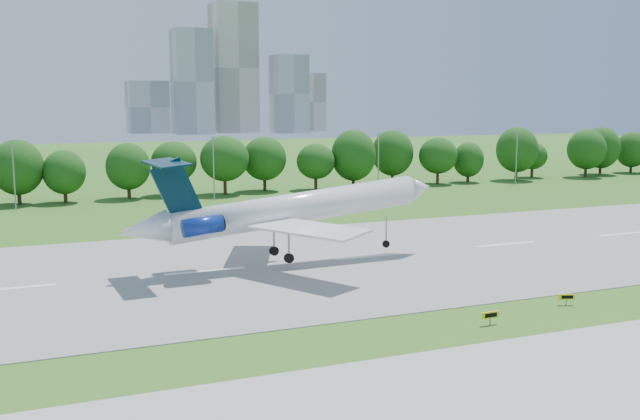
{
  "coord_description": "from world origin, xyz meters",
  "views": [
    {
      "loc": [
        -17.12,
        -50.74,
        18.41
      ],
      "look_at": [
        10.83,
        18.0,
        7.27
      ],
      "focal_mm": 40.0,
      "sensor_mm": 36.0,
      "label": 1
    }
  ],
  "objects": [
    {
      "name": "ground",
      "position": [
        0.0,
        0.0,
        0.0
      ],
      "size": [
        600.0,
        600.0,
        0.0
      ],
      "primitive_type": "plane",
      "color": "#255D18",
      "rests_on": "ground"
    },
    {
      "name": "tree_line",
      "position": [
        0.0,
        92.0,
        6.19
      ],
      "size": [
        288.4,
        8.4,
        10.4
      ],
      "color": "#382314",
      "rests_on": "ground"
    },
    {
      "name": "light_poles",
      "position": [
        -2.5,
        82.0,
        6.34
      ],
      "size": [
        175.9,
        0.25,
        12.19
      ],
      "color": "gray",
      "rests_on": "ground"
    },
    {
      "name": "taxi_sign_centre",
      "position": [
        17.83,
        -2.71,
        0.84
      ],
      "size": [
        1.62,
        0.26,
        1.14
      ],
      "rotation": [
        0.0,
        0.0,
        0.04
      ],
      "color": "gray",
      "rests_on": "ground"
    },
    {
      "name": "skyline",
      "position": [
        100.16,
        390.61,
        30.46
      ],
      "size": [
        127.0,
        52.0,
        80.0
      ],
      "color": "#B2B2B7",
      "rests_on": "ground"
    },
    {
      "name": "runway",
      "position": [
        0.0,
        25.0,
        0.04
      ],
      "size": [
        400.0,
        45.0,
        0.08
      ],
      "primitive_type": "cube",
      "color": "gray",
      "rests_on": "ground"
    },
    {
      "name": "airliner",
      "position": [
        8.95,
        24.87,
        6.5
      ],
      "size": [
        38.35,
        27.77,
        12.11
      ],
      "rotation": [
        0.0,
        -0.09,
        0.07
      ],
      "color": "white",
      "rests_on": "ground"
    },
    {
      "name": "taxi_sign_right",
      "position": [
        27.85,
        -0.39,
        0.76
      ],
      "size": [
        1.43,
        0.65,
        1.03
      ],
      "rotation": [
        0.0,
        0.0,
        -0.34
      ],
      "color": "gray",
      "rests_on": "ground"
    }
  ]
}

